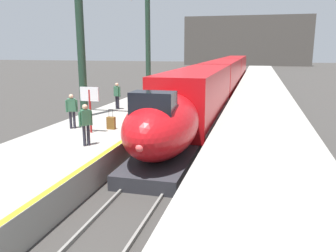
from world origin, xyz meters
name	(u,v)px	position (x,y,z in m)	size (l,w,h in m)	color
platform_left	(160,102)	(-4.05, 24.75, 0.53)	(4.80, 110.00, 1.05)	gray
platform_right	(261,106)	(4.05, 24.75, 0.53)	(4.80, 110.00, 1.05)	gray
platform_left_safety_stripe	(187,97)	(-1.77, 24.75, 1.05)	(0.20, 107.80, 0.01)	yellow
rail_main_left	(205,104)	(-0.75, 27.50, 0.06)	(0.08, 110.00, 0.12)	slate
rail_main_right	(222,105)	(0.75, 27.50, 0.06)	(0.08, 110.00, 0.12)	slate
highspeed_train_main	(223,76)	(0.00, 35.05, 1.96)	(2.92, 56.08, 3.60)	#B20F14
station_column_mid	(79,16)	(-5.90, 15.17, 6.59)	(4.00, 0.68, 9.21)	#1E3828
station_column_far	(148,29)	(-5.90, 27.38, 6.50)	(4.00, 0.68, 9.05)	#1E3828
passenger_near_edge	(72,108)	(-5.01, 12.25, 2.04)	(0.51, 0.37, 1.69)	#23232D
passenger_mid_platform	(117,94)	(-5.02, 17.96, 2.04)	(0.54, 0.35, 1.69)	#23232D
passenger_far_waiting	(86,122)	(-2.89, 9.59, 2.04)	(0.41, 0.46, 1.69)	#23232D
rolling_suitcase	(111,123)	(-3.12, 12.58, 1.35)	(0.40, 0.22, 0.98)	brown
departure_info_board	(90,100)	(-3.74, 11.69, 2.56)	(0.90, 0.10, 2.12)	maroon
terminus_back_wall	(246,41)	(0.00, 102.00, 7.00)	(36.00, 2.00, 14.00)	#4C4742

